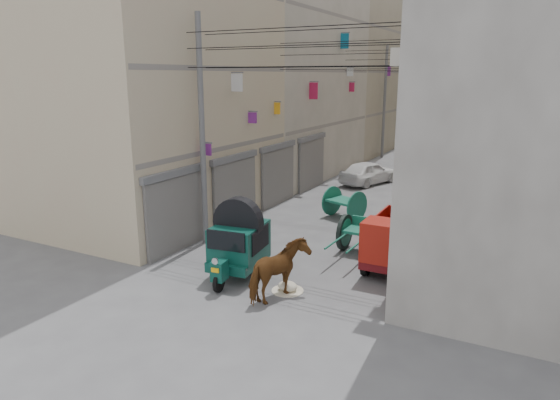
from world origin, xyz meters
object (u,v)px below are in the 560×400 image
Objects in this scene: tonga_cart at (360,234)px; mini_truck at (393,245)px; distant_car_white at (369,172)px; second_cart at (344,203)px; horse at (279,271)px; feed_sack at (288,286)px; distant_car_green at (445,145)px; distant_car_grey at (461,152)px; auto_rickshaw at (239,241)px.

mini_truck is (1.45, -1.19, 0.20)m from tonga_cart.
mini_truck is 13.01m from distant_car_white.
horse reaches higher than second_cart.
distant_car_green reaches higher than feed_sack.
horse reaches higher than feed_sack.
mini_truck reaches higher than tonga_cart.
distant_car_green is at bearing 108.51° from second_cart.
mini_truck is 23.47m from distant_car_grey.
auto_rickshaw is 2.12m from feed_sack.
mini_truck is 4.05m from horse.
auto_rickshaw is 29.45m from distant_car_green.
distant_car_white is at bearing 99.66° from feed_sack.
distant_car_green is at bearing -76.63° from distant_car_white.
mini_truck is 27.16m from distant_car_green.
second_cart reaches higher than feed_sack.
feed_sack is 0.30× the size of horse.
auto_rickshaw reaches higher than distant_car_green.
feed_sack is 15.18m from distant_car_white.
distant_car_white is (-0.69, 14.58, -0.43)m from auto_rickshaw.
auto_rickshaw is 0.96× the size of tonga_cart.
feed_sack is 0.15× the size of distant_car_white.
tonga_cart is 4.66m from horse.
horse is at bearing -96.65° from distant_car_grey.
tonga_cart is 0.83× the size of distant_car_grey.
tonga_cart is 22.23m from distant_car_grey.
auto_rickshaw is 1.51× the size of second_cart.
distant_car_white is (-2.57, 15.53, -0.15)m from horse.
second_cart is 18.59m from distant_car_grey.
horse is 15.74m from distant_car_white.
distant_car_green is (0.21, 22.03, -0.15)m from second_cart.
horse reaches higher than tonga_cart.
auto_rickshaw reaches higher than feed_sack.
mini_truck is at bearing -35.88° from second_cart.
horse is at bearing -87.91° from feed_sack.
tonga_cart is at bearing 79.55° from feed_sack.
auto_rickshaw is 7.44m from second_cart.
auto_rickshaw is 4.52m from tonga_cart.
distant_car_white is at bearing -111.20° from distant_car_grey.
second_cart is at bearing 119.20° from distant_car_white.
distant_car_grey is (1.96, 18.49, -0.12)m from second_cart.
second_cart is (-3.46, 4.93, -0.18)m from mini_truck.
distant_car_white is 11.77m from distant_car_grey.
auto_rickshaw is at bearing -75.50° from second_cart.
tonga_cart is 0.76× the size of distant_car_green.
mini_truck is at bearing -110.98° from horse.
horse is 0.49× the size of distant_car_white.
tonga_cart is (2.60, 3.66, -0.44)m from auto_rickshaw.
horse reaches higher than distant_car_white.
mini_truck is 3.66m from feed_sack.
mini_truck is at bearing 52.36° from feed_sack.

